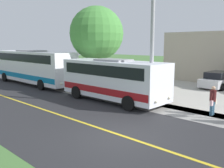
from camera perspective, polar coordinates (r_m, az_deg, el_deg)
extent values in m
plane|color=#477238|center=(10.95, 2.37, -11.71)|extent=(120.00, 120.00, 0.00)
cube|color=#28282B|center=(10.95, 2.37, -11.69)|extent=(8.00, 100.00, 0.01)
cube|color=gray|center=(15.07, 15.60, -6.16)|extent=(2.40, 100.00, 0.01)
cube|color=gold|center=(10.95, 2.37, -11.66)|extent=(0.16, 100.00, 0.00)
cube|color=white|center=(17.03, 0.28, 1.24)|extent=(2.52, 7.79, 2.40)
cube|color=maroon|center=(17.13, 0.28, -0.91)|extent=(2.56, 7.63, 0.44)
cube|color=black|center=(16.95, 0.29, 3.42)|extent=(2.56, 7.01, 0.70)
cube|color=gray|center=(16.90, 0.29, 5.47)|extent=(1.51, 2.34, 0.12)
cylinder|color=black|center=(16.70, 9.33, -2.87)|extent=(0.25, 0.90, 0.90)
cylinder|color=black|center=(14.73, 3.76, -4.39)|extent=(0.25, 0.90, 0.90)
cylinder|color=black|center=(19.76, -2.30, -0.88)|extent=(0.25, 0.90, 0.90)
cylinder|color=black|center=(18.13, -8.04, -1.88)|extent=(0.25, 0.90, 0.90)
sphere|color=#F2EACC|center=(15.39, 12.77, -3.06)|extent=(0.20, 0.20, 0.20)
sphere|color=#F2EACC|center=(14.24, 9.89, -3.95)|extent=(0.20, 0.20, 0.20)
cube|color=white|center=(25.51, -17.73, 3.91)|extent=(2.35, 11.43, 2.80)
cube|color=#0C72A5|center=(25.59, -17.64, 2.02)|extent=(2.39, 11.20, 0.44)
cube|color=black|center=(25.45, -17.83, 5.82)|extent=(2.39, 10.29, 0.70)
cube|color=gray|center=(25.43, -17.89, 7.19)|extent=(1.41, 3.43, 0.12)
cylinder|color=black|center=(23.29, -10.83, 0.50)|extent=(0.25, 0.90, 0.90)
cylinder|color=black|center=(22.03, -15.80, -0.18)|extent=(0.25, 0.90, 0.90)
cylinder|color=black|center=(29.30, -18.94, 1.92)|extent=(0.25, 0.90, 0.90)
cylinder|color=black|center=(28.31, -23.16, 1.44)|extent=(0.25, 0.90, 0.90)
sphere|color=#F2EACC|center=(21.20, -8.55, 0.40)|extent=(0.20, 0.20, 0.20)
sphere|color=#F2EACC|center=(20.44, -11.41, -0.01)|extent=(0.20, 0.20, 0.20)
cylinder|color=#335972|center=(15.00, 21.92, -5.03)|extent=(0.18, 0.18, 0.79)
cylinder|color=#335972|center=(14.82, 21.63, -5.18)|extent=(0.18, 0.18, 0.79)
cylinder|color=#4C1919|center=(14.76, 21.94, -2.45)|extent=(0.34, 0.34, 0.62)
sphere|color=tan|center=(14.68, 22.03, -0.86)|extent=(0.21, 0.21, 0.21)
cylinder|color=#4C1919|center=(14.92, 22.20, -2.23)|extent=(0.27, 0.10, 0.56)
cube|color=beige|center=(15.05, 22.40, -3.72)|extent=(0.20, 0.12, 0.28)
cylinder|color=#4C1919|center=(14.59, 21.68, -2.44)|extent=(0.27, 0.10, 0.56)
cube|color=beige|center=(14.58, 21.65, -4.08)|extent=(0.20, 0.12, 0.28)
cylinder|color=#9E9EA3|center=(15.44, 9.10, 9.40)|extent=(0.24, 0.24, 7.98)
cube|color=silver|center=(24.30, 23.02, 0.47)|extent=(4.47, 1.99, 0.70)
cube|color=black|center=(24.04, 22.93, 1.92)|extent=(2.48, 1.63, 0.57)
cylinder|color=black|center=(25.92, 22.36, 0.55)|extent=(0.65, 0.25, 0.64)
cylinder|color=black|center=(23.47, 19.66, -0.13)|extent=(0.65, 0.25, 0.64)
cylinder|color=black|center=(22.74, 23.71, -0.66)|extent=(0.65, 0.25, 0.64)
cylinder|color=#4C3826|center=(22.31, -3.45, 3.00)|extent=(0.36, 0.36, 3.00)
sphere|color=#478C3D|center=(22.19, -3.53, 11.37)|extent=(4.67, 4.67, 4.67)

